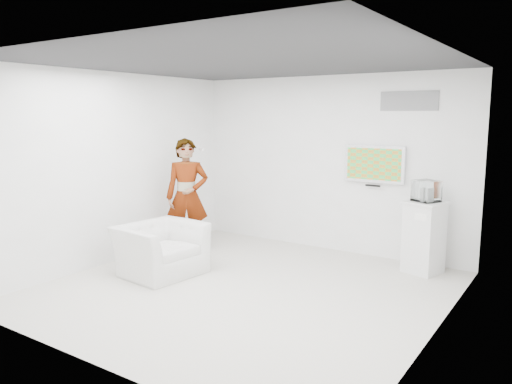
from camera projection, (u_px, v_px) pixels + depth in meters
room at (245, 179)px, 6.54m from camera, size 5.01×5.01×3.00m
tv at (374, 164)px, 8.08m from camera, size 1.00×0.08×0.60m
logo_decal at (409, 101)px, 7.68m from camera, size 0.90×0.02×0.30m
person at (187, 197)px, 8.40m from camera, size 0.85×0.81×1.95m
armchair at (161, 249)px, 7.37m from camera, size 1.13×1.25×0.75m
pedestal at (424, 237)px, 7.41m from camera, size 0.65×0.65×1.08m
floor_uplight at (429, 259)px, 7.68m from camera, size 0.21×0.21×0.27m
vitrine at (426, 191)px, 7.30m from camera, size 0.42×0.42×0.31m
console at (426, 195)px, 7.31m from camera, size 0.08×0.16×0.21m
wii_remote at (202, 149)px, 8.44m from camera, size 0.15×0.11×0.04m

